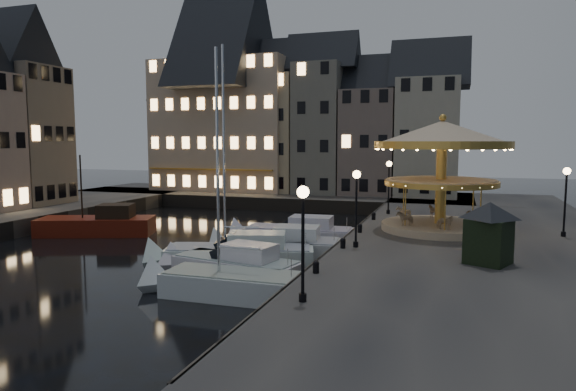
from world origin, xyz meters
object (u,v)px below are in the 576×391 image
(motorboat_d, at_px, (277,247))
(motorboat_b, at_px, (230,267))
(carousel, at_px, (442,154))
(streetlamp_b, at_px, (356,197))
(streetlamp_c, at_px, (389,180))
(streetlamp_d, at_px, (566,192))
(bollard_a, at_px, (316,266))
(motorboat_a, at_px, (220,285))
(red_fishing_boat, at_px, (99,225))
(motorboat_c, at_px, (233,255))
(streetlamp_a, at_px, (303,227))
(bollard_c, at_px, (360,228))
(bollard_b, at_px, (343,243))
(ticket_kiosk, at_px, (489,222))
(bollard_d, at_px, (374,216))
(motorboat_e, at_px, (293,234))

(motorboat_d, bearing_deg, motorboat_b, -96.79)
(motorboat_d, xyz_separation_m, carousel, (9.25, 5.26, 5.55))
(streetlamp_b, distance_m, streetlamp_c, 13.50)
(streetlamp_d, bearing_deg, bollard_a, -132.47)
(motorboat_a, relative_size, motorboat_b, 1.56)
(motorboat_a, bearing_deg, red_fishing_boat, 144.35)
(motorboat_c, bearing_deg, red_fishing_boat, 156.88)
(streetlamp_a, height_order, motorboat_b, streetlamp_a)
(bollard_c, bearing_deg, bollard_b, -90.00)
(streetlamp_c, bearing_deg, motorboat_d, -113.29)
(streetlamp_c, xyz_separation_m, motorboat_d, (-5.11, -11.88, -3.38))
(streetlamp_c, xyz_separation_m, bollard_b, (-0.60, -14.00, -2.41))
(bollard_a, bearing_deg, motorboat_c, 142.47)
(red_fishing_boat, bearing_deg, streetlamp_d, 4.44)
(streetlamp_d, xyz_separation_m, carousel, (-7.16, -0.12, 2.17))
(bollard_a, bearing_deg, motorboat_d, 120.65)
(streetlamp_c, bearing_deg, streetlamp_a, -90.00)
(streetlamp_a, distance_m, red_fishing_boat, 25.26)
(bollard_c, relative_size, motorboat_b, 0.07)
(streetlamp_a, bearing_deg, bollard_b, 93.61)
(streetlamp_b, height_order, motorboat_d, streetlamp_b)
(motorboat_b, bearing_deg, motorboat_d, 83.21)
(motorboat_d, relative_size, red_fishing_boat, 0.90)
(red_fishing_boat, bearing_deg, streetlamp_c, 23.73)
(bollard_b, bearing_deg, bollard_a, -90.00)
(streetlamp_a, xyz_separation_m, bollard_a, (-0.60, 4.00, -2.41))
(bollard_c, height_order, carousel, carousel)
(bollard_b, height_order, motorboat_c, motorboat_c)
(streetlamp_c, distance_m, motorboat_c, 16.59)
(motorboat_a, relative_size, motorboat_d, 1.54)
(motorboat_c, distance_m, ticket_kiosk, 13.58)
(streetlamp_d, relative_size, bollard_d, 7.32)
(bollard_d, bearing_deg, motorboat_a, -104.76)
(motorboat_c, height_order, red_fishing_boat, motorboat_c)
(motorboat_c, xyz_separation_m, motorboat_d, (1.60, 2.92, -0.04))
(streetlamp_b, distance_m, bollard_c, 5.14)
(streetlamp_a, bearing_deg, motorboat_e, 109.01)
(streetlamp_d, xyz_separation_m, ticket_kiosk, (-4.69, -8.79, -0.75))
(bollard_b, bearing_deg, ticket_kiosk, -10.12)
(streetlamp_b, height_order, bollard_a, streetlamp_b)
(bollard_d, bearing_deg, streetlamp_d, -14.15)
(bollard_a, distance_m, motorboat_e, 12.95)
(streetlamp_d, bearing_deg, ticket_kiosk, -118.11)
(motorboat_a, bearing_deg, motorboat_e, 92.47)
(streetlamp_d, bearing_deg, bollard_b, -147.78)
(motorboat_d, relative_size, ticket_kiosk, 2.39)
(bollard_c, bearing_deg, bollard_a, -90.00)
(streetlamp_d, bearing_deg, motorboat_d, -161.85)
(streetlamp_d, xyz_separation_m, bollard_c, (-11.90, -2.50, -2.41))
(streetlamp_c, xyz_separation_m, carousel, (4.14, -6.62, 2.17))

